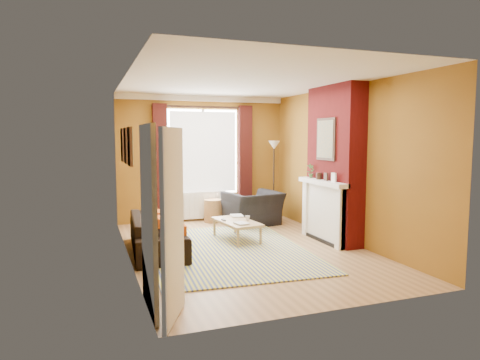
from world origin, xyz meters
The scene contains 12 objects.
ground centered at (0.00, 0.00, 0.00)m, with size 5.50×5.50×0.00m, color olive.
room_walls centered at (0.63, 0.28, 1.38)m, with size 3.82×5.54×2.83m.
striped_rug centered at (-0.32, 0.02, 0.01)m, with size 2.74×3.65×0.02m.
sofa centered at (-1.42, 0.35, 0.30)m, with size 2.05×0.80×0.60m, color black.
armchair centered at (0.86, 1.81, 0.36)m, with size 1.10×0.96×0.71m, color black.
coffee_table centered at (0.05, 0.59, 0.33)m, with size 0.69×1.17×0.37m.
wicker_stool centered at (0.13, 2.40, 0.25)m, with size 0.51×0.51×0.50m.
floor_lamp centered at (1.55, 2.26, 1.42)m, with size 0.28×0.28×1.80m.
book_a centered at (-0.06, 0.26, 0.38)m, with size 0.20×0.27×0.03m, color #999999.
book_b centered at (0.09, 1.00, 0.38)m, with size 0.22×0.30×0.02m, color #999999.
mug centered at (0.26, 0.56, 0.41)m, with size 0.09×0.09×0.08m, color #999999.
tv_remote centered at (-0.16, 0.69, 0.38)m, with size 0.05×0.15×0.02m.
Camera 1 is at (-2.48, -6.65, 1.90)m, focal length 32.00 mm.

